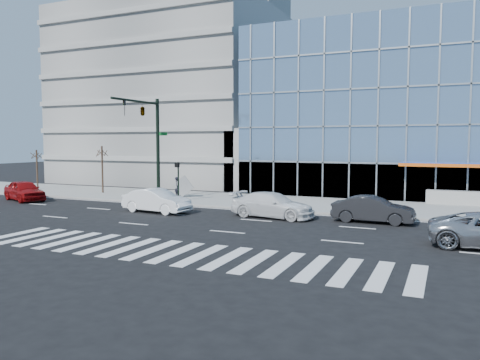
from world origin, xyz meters
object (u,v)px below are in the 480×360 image
object	(u,v)px
red_sedan	(24,190)
tilted_panel	(183,186)
white_sedan	(157,201)
dark_sedan	(373,209)
traffic_signal	(147,123)
street_tree_far	(37,155)
white_suv	(273,205)
ped_signal_post	(178,175)
street_tree_near	(102,152)
pedestrian	(177,187)

from	to	relation	value
red_sedan	tilted_panel	bearing A→B (deg)	-39.02
white_sedan	dark_sedan	world-z (taller)	white_sedan
tilted_panel	dark_sedan	bearing A→B (deg)	-26.85
traffic_signal	red_sedan	xyz separation A→B (m)	(-9.58, -3.36, -5.34)
street_tree_far	white_suv	bearing A→B (deg)	-12.85
street_tree_far	red_sedan	xyz separation A→B (m)	(5.43, -6.29, -2.62)
street_tree_far	white_sedan	size ratio (longest dim) A/B	0.81
ped_signal_post	red_sedan	world-z (taller)	ped_signal_post
ped_signal_post	dark_sedan	xyz separation A→B (m)	(15.02, -2.85, -1.37)
street_tree_near	tilted_panel	size ratio (longest dim) A/B	3.25
red_sedan	tilted_panel	size ratio (longest dim) A/B	3.72
white_sedan	traffic_signal	bearing A→B (deg)	46.33
street_tree_far	dark_sedan	world-z (taller)	street_tree_far
white_suv	pedestrian	xyz separation A→B (m)	(-10.64, 6.02, 0.20)
street_tree_near	dark_sedan	world-z (taller)	street_tree_near
ped_signal_post	street_tree_near	distance (m)	9.97
ped_signal_post	white_suv	world-z (taller)	ped_signal_post
traffic_signal	street_tree_near	distance (m)	7.96
street_tree_near	white_sedan	size ratio (longest dim) A/B	0.88
street_tree_far	tilted_panel	world-z (taller)	street_tree_far
traffic_signal	street_tree_far	distance (m)	15.53
pedestrian	street_tree_far	bearing A→B (deg)	72.53
white_suv	pedestrian	bearing A→B (deg)	66.51
red_sedan	tilted_panel	distance (m)	12.69
traffic_signal	dark_sedan	distance (m)	18.50
traffic_signal	street_tree_near	xyz separation A→B (m)	(-7.00, 2.93, -2.39)
ped_signal_post	street_tree_far	distance (m)	17.73
street_tree_near	dark_sedan	bearing A→B (deg)	-12.44
dark_sedan	traffic_signal	bearing A→B (deg)	83.00
red_sedan	pedestrian	distance (m)	12.19
red_sedan	ped_signal_post	bearing A→B (deg)	-51.04
white_suv	tilted_panel	world-z (taller)	tilted_panel
white_sedan	dark_sedan	bearing A→B (deg)	-76.90
traffic_signal	white_sedan	size ratio (longest dim) A/B	1.67
street_tree_near	white_sedan	bearing A→B (deg)	-34.04
traffic_signal	street_tree_near	bearing A→B (deg)	157.29
street_tree_near	white_sedan	world-z (taller)	street_tree_near
street_tree_far	white_suv	xyz separation A→B (m)	(26.52, -6.05, -2.67)
street_tree_near	red_sedan	size ratio (longest dim) A/B	0.87
street_tree_near	red_sedan	bearing A→B (deg)	-112.24
street_tree_near	pedestrian	world-z (taller)	street_tree_near
traffic_signal	dark_sedan	world-z (taller)	traffic_signal
dark_sedan	tilted_panel	size ratio (longest dim) A/B	3.60
dark_sedan	pedestrian	size ratio (longest dim) A/B	2.83
street_tree_far	pedestrian	xyz separation A→B (m)	(15.88, -0.03, -2.47)
street_tree_far	pedestrian	bearing A→B (deg)	-0.11
white_sedan	ped_signal_post	bearing A→B (deg)	20.03
street_tree_far	red_sedan	size ratio (longest dim) A/B	0.80
street_tree_near	street_tree_far	bearing A→B (deg)	180.00
white_sedan	pedestrian	bearing A→B (deg)	27.00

